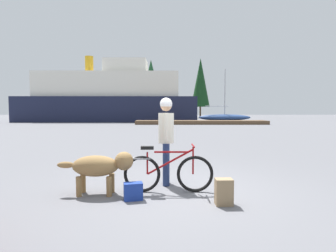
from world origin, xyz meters
name	(u,v)px	position (x,y,z in m)	size (l,w,h in m)	color
ground_plane	(178,190)	(0.00, 0.00, 0.00)	(160.00, 160.00, 0.00)	slate
bicycle	(168,172)	(-0.20, -0.13, 0.38)	(1.70, 0.44, 0.90)	black
person_cyclist	(166,132)	(-0.24, 0.41, 1.10)	(0.32, 0.53, 1.81)	navy
dog	(100,166)	(-1.45, -0.25, 0.52)	(1.40, 0.45, 0.79)	olive
backpack	(224,192)	(0.71, -0.83, 0.22)	(0.28, 0.20, 0.43)	#8C7251
handbag_pannier	(133,191)	(-0.81, -0.57, 0.15)	(0.32, 0.18, 0.30)	navy
dock_pier	(201,122)	(3.56, 24.27, 0.20)	(14.12, 2.31, 0.40)	brown
ferry_boat	(111,98)	(-7.84, 32.39, 3.11)	(23.10, 8.21, 8.82)	#191E38
sailboat_moored	(225,117)	(8.20, 33.99, 0.49)	(7.49, 2.10, 7.38)	navy
pine_tree_far_left	(122,88)	(-8.74, 47.65, 5.78)	(2.96, 2.96, 9.32)	#4C331E
pine_tree_center	(151,82)	(-3.03, 45.66, 6.66)	(4.12, 4.12, 10.79)	#4C331E
pine_tree_far_right	(200,83)	(6.31, 46.93, 6.74)	(3.56, 3.56, 11.34)	#4C331E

